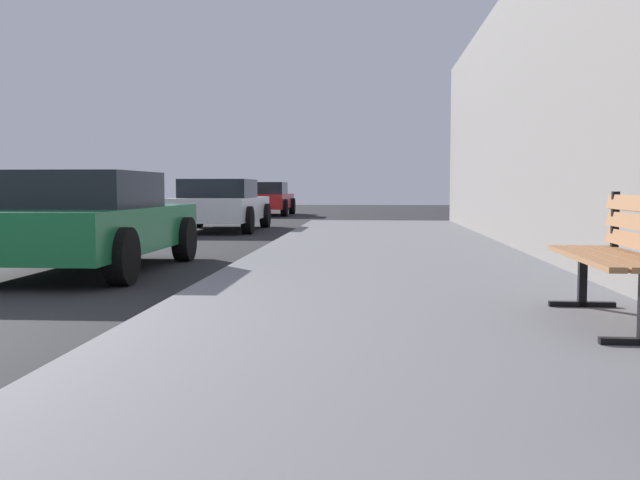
{
  "coord_description": "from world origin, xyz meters",
  "views": [
    {
      "loc": [
        3.69,
        -4.29,
        1.07
      ],
      "look_at": [
        3.11,
        3.92,
        0.47
      ],
      "focal_mm": 40.66,
      "sensor_mm": 36.0,
      "label": 1
    }
  ],
  "objects": [
    {
      "name": "bench",
      "position": [
        5.39,
        0.7,
        0.66
      ],
      "size": [
        0.54,
        1.62,
        0.89
      ],
      "rotation": [
        0.0,
        0.0,
        -0.03
      ],
      "color": "#9E6B42",
      "rests_on": "sidewalk"
    },
    {
      "name": "car_green",
      "position": [
        0.06,
        4.66,
        0.65
      ],
      "size": [
        2.05,
        4.13,
        1.27
      ],
      "color": "#196638",
      "rests_on": "ground_plane"
    },
    {
      "name": "sidewalk",
      "position": [
        4.0,
        0.0,
        0.07
      ],
      "size": [
        4.0,
        32.0,
        0.15
      ],
      "primitive_type": "cube",
      "color": "slate",
      "rests_on": "ground_plane"
    },
    {
      "name": "car_white",
      "position": [
        -0.07,
        13.49,
        0.65
      ],
      "size": [
        2.05,
        4.29,
        1.27
      ],
      "color": "white",
      "rests_on": "ground_plane"
    },
    {
      "name": "car_red",
      "position": [
        -0.41,
        23.4,
        0.65
      ],
      "size": [
        2.03,
        4.02,
        1.27
      ],
      "color": "red",
      "rests_on": "ground_plane"
    }
  ]
}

